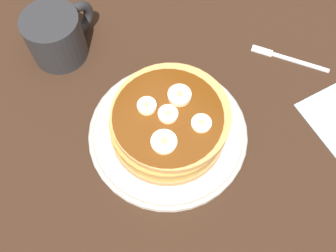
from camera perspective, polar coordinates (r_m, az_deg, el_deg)
The scene contains 10 objects.
ground_plane at distance 57.52cm, azimuth 0.00°, elevation -2.03°, with size 140.00×140.00×3.00cm, color black.
plate at distance 55.41cm, azimuth 0.00°, elevation -1.05°, with size 23.39×23.39×1.52cm.
pancake_stack at distance 52.74cm, azimuth 0.11°, elevation 0.41°, with size 17.16×17.31×5.13cm.
banana_slice_0 at distance 49.98cm, azimuth -0.03°, elevation 1.30°, with size 2.73×2.73×0.88cm.
banana_slice_1 at distance 49.86cm, azimuth 5.07°, elevation 0.39°, with size 2.74×2.74×0.73cm.
banana_slice_2 at distance 50.85cm, azimuth -3.23°, elevation 3.03°, with size 2.66×2.66×0.94cm.
banana_slice_3 at distance 48.51cm, azimuth -0.62°, elevation -2.43°, with size 3.45×3.45×0.77cm.
banana_slice_4 at distance 51.57cm, azimuth 1.75°, elevation 4.64°, with size 3.27×3.27×1.03cm.
coffee_mug at distance 63.56cm, azimuth -16.34°, elevation 13.23°, with size 12.25×8.99×7.98cm.
fork at distance 66.07cm, azimuth 17.34°, elevation 9.92°, with size 5.20×12.60×0.50cm.
Camera 1 is at (-17.87, -15.29, 50.99)cm, focal length 40.19 mm.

